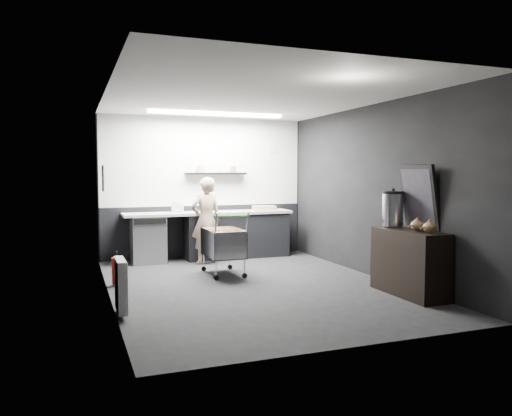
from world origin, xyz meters
name	(u,v)px	position (x,y,z in m)	size (l,w,h in m)	color
floor	(253,285)	(0.00, 0.00, 0.00)	(5.50, 5.50, 0.00)	black
ceiling	(253,97)	(0.00, 0.00, 2.70)	(5.50, 5.50, 0.00)	beige
wall_back	(204,187)	(0.00, 2.75, 1.35)	(5.50, 5.50, 0.00)	black
wall_front	(356,204)	(0.00, -2.75, 1.35)	(5.50, 5.50, 0.00)	black
wall_left	(108,195)	(-2.00, 0.00, 1.35)	(5.50, 5.50, 0.00)	black
wall_right	(372,191)	(2.00, 0.00, 1.35)	(5.50, 5.50, 0.00)	black
kitchen_wall_panel	(205,162)	(0.00, 2.73, 1.85)	(3.95, 0.02, 1.70)	silver
dado_panel	(205,231)	(0.00, 2.73, 0.50)	(3.95, 0.02, 1.00)	black
floating_shelf	(216,174)	(0.20, 2.62, 1.62)	(1.20, 0.22, 0.04)	black
wall_clock	(272,147)	(1.40, 2.72, 2.15)	(0.20, 0.20, 0.03)	white
poster	(103,178)	(-1.98, 1.30, 1.55)	(0.02, 0.30, 0.40)	white
poster_red_band	(103,174)	(-1.98, 1.30, 1.62)	(0.01, 0.22, 0.10)	red
radiator	(121,285)	(-1.94, -0.90, 0.35)	(0.10, 0.50, 0.60)	white
ceiling_strip	(217,114)	(0.00, 1.85, 2.67)	(2.40, 0.20, 0.04)	white
prep_counter	(216,235)	(0.14, 2.42, 0.46)	(3.20, 0.61, 0.90)	black
person	(206,220)	(-0.18, 1.97, 0.78)	(0.57, 0.37, 1.56)	beige
shopping_cart	(223,245)	(-0.18, 0.91, 0.47)	(0.54, 0.90, 0.99)	silver
sideboard	(409,253)	(1.77, -1.23, 0.56)	(0.50, 1.16, 1.74)	black
fire_extinguisher	(117,270)	(-1.85, 0.69, 0.23)	(0.14, 0.14, 0.47)	#B60E0C
cardboard_box	(264,208)	(1.10, 2.37, 0.94)	(0.44, 0.33, 0.09)	#A38356
pink_tub	(178,207)	(-0.59, 2.42, 1.00)	(0.20, 0.20, 0.20)	beige
white_container	(177,208)	(-0.62, 2.37, 0.98)	(0.19, 0.15, 0.17)	white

